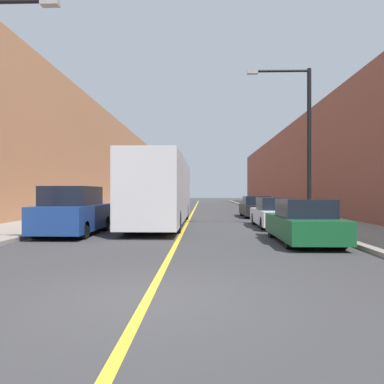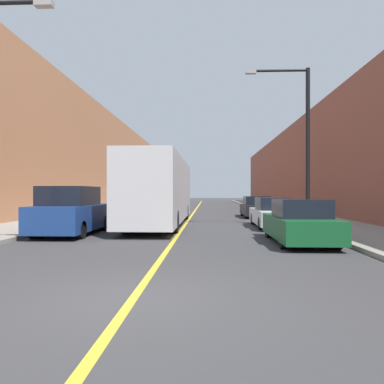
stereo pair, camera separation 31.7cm
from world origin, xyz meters
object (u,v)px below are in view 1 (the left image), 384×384
at_px(bus, 162,190).
at_px(car_right_mid, 274,214).
at_px(car_right_far, 256,208).
at_px(street_lamp_right, 303,135).
at_px(car_right_near, 303,223).
at_px(parked_suv_left, 74,212).

bearing_deg(bus, car_right_mid, -11.38).
xyz_separation_m(car_right_far, street_lamp_right, (1.10, -8.14, 3.81)).
height_order(car_right_far, street_lamp_right, street_lamp_right).
height_order(car_right_mid, street_lamp_right, street_lamp_right).
bearing_deg(street_lamp_right, car_right_mid, 151.20).
xyz_separation_m(car_right_near, car_right_mid, (0.07, 5.67, -0.01)).
relative_size(parked_suv_left, street_lamp_right, 0.64).
relative_size(bus, car_right_near, 2.75).
distance_m(car_right_near, street_lamp_right, 6.40).
relative_size(bus, street_lamp_right, 1.68).
height_order(car_right_near, street_lamp_right, street_lamp_right).
distance_m(parked_suv_left, street_lamp_right, 11.03).
bearing_deg(parked_suv_left, car_right_far, 50.54).
xyz_separation_m(bus, parked_suv_left, (-3.15, -4.58, -0.93)).
bearing_deg(car_right_far, car_right_near, -90.93).
xyz_separation_m(car_right_near, street_lamp_right, (1.31, 4.99, 3.79)).
bearing_deg(car_right_far, parked_suv_left, -129.46).
height_order(bus, parked_suv_left, bus).
xyz_separation_m(bus, car_right_far, (5.82, 6.32, -1.18)).
xyz_separation_m(bus, car_right_near, (5.61, -6.81, -1.16)).
bearing_deg(car_right_mid, car_right_near, -90.72).
relative_size(parked_suv_left, car_right_near, 1.05).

